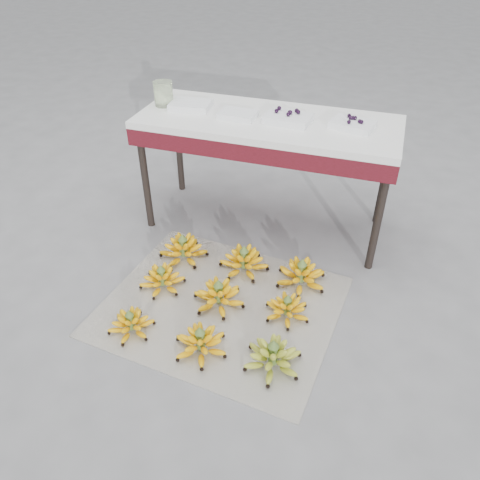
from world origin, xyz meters
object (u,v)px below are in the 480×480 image
(vendor_table, at_px, (267,132))
(glass_jar, at_px, (163,94))
(bunch_front_left, at_px, (131,324))
(bunch_front_right, at_px, (273,357))
(bunch_back_left, at_px, (184,250))
(bunch_mid_right, at_px, (287,308))
(tray_right, at_px, (288,118))
(bunch_back_center, at_px, (244,261))
(tray_left, at_px, (238,115))
(bunch_back_right, at_px, (301,275))
(bunch_front_center, at_px, (201,343))
(newspaper_mat, at_px, (221,306))
(tray_far_right, at_px, (353,124))
(bunch_mid_center, at_px, (219,296))
(bunch_mid_left, at_px, (162,279))
(tray_far_left, at_px, (191,105))

(vendor_table, xyz_separation_m, glass_jar, (-0.69, 0.01, 0.16))
(bunch_front_left, relative_size, bunch_front_right, 0.81)
(bunch_back_left, bearing_deg, bunch_front_left, -92.27)
(bunch_mid_right, distance_m, tray_right, 1.13)
(bunch_front_left, xyz_separation_m, bunch_back_center, (0.41, 0.66, 0.01))
(tray_left, bearing_deg, bunch_back_right, -42.62)
(glass_jar, bearing_deg, bunch_back_right, -27.66)
(bunch_front_center, height_order, bunch_front_right, bunch_front_right)
(newspaper_mat, distance_m, bunch_mid_right, 0.37)
(bunch_front_right, xyz_separation_m, tray_right, (-0.25, 1.17, 0.72))
(tray_far_right, bearing_deg, tray_left, -175.07)
(bunch_mid_center, relative_size, bunch_back_right, 0.83)
(bunch_front_center, distance_m, bunch_back_center, 0.67)
(bunch_mid_right, xyz_separation_m, glass_jar, (-1.06, 0.85, 0.78))
(bunch_front_right, bearing_deg, bunch_back_right, 73.40)
(bunch_mid_center, xyz_separation_m, bunch_back_left, (-0.35, 0.32, 0.00))
(bunch_mid_left, bearing_deg, glass_jar, 99.33)
(bunch_back_center, distance_m, vendor_table, 0.81)
(bunch_front_center, bearing_deg, tray_right, 94.87)
(bunch_mid_center, xyz_separation_m, tray_far_right, (0.52, 0.88, 0.72))
(tray_far_left, bearing_deg, tray_far_right, 0.33)
(bunch_front_right, height_order, glass_jar, glass_jar)
(tray_far_left, bearing_deg, bunch_back_center, -45.68)
(bunch_front_left, xyz_separation_m, bunch_mid_left, (0.00, 0.36, 0.00))
(vendor_table, bearing_deg, tray_far_right, 2.15)
(bunch_back_left, height_order, tray_far_left, tray_far_left)
(bunch_mid_center, bearing_deg, bunch_front_left, -137.46)
(bunch_front_right, bearing_deg, vendor_table, 91.19)
(tray_left, height_order, tray_right, tray_right)
(bunch_back_right, xyz_separation_m, tray_right, (-0.25, 0.54, 0.72))
(bunch_front_center, relative_size, bunch_front_right, 0.88)
(bunch_front_center, height_order, tray_right, tray_right)
(tray_left, xyz_separation_m, tray_right, (0.30, 0.03, 0.01))
(bunch_front_right, height_order, vendor_table, vendor_table)
(bunch_mid_right, bearing_deg, bunch_back_right, 109.59)
(tray_right, bearing_deg, tray_far_left, 177.82)
(bunch_mid_left, xyz_separation_m, vendor_table, (0.38, 0.83, 0.62))
(bunch_front_left, height_order, glass_jar, glass_jar)
(bunch_mid_left, distance_m, bunch_back_center, 0.50)
(bunch_mid_center, relative_size, bunch_back_center, 0.94)
(bunch_front_right, distance_m, tray_left, 1.46)
(bunch_front_left, relative_size, tray_far_right, 1.07)
(bunch_mid_center, relative_size, tray_far_left, 1.08)
(tray_far_left, relative_size, tray_right, 0.95)
(vendor_table, bearing_deg, tray_left, -167.41)
(bunch_back_center, relative_size, tray_left, 1.36)
(bunch_front_left, xyz_separation_m, bunch_mid_center, (0.37, 0.33, 0.01))
(bunch_mid_left, distance_m, bunch_back_left, 0.29)
(bunch_mid_left, height_order, tray_right, tray_right)
(newspaper_mat, relative_size, bunch_back_left, 4.12)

